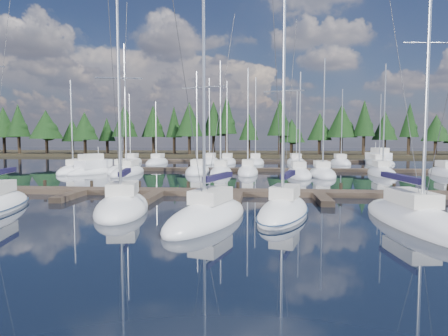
# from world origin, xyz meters

# --- Properties ---
(ground) EXTENTS (260.00, 260.00, 0.00)m
(ground) POSITION_xyz_m (0.00, 30.00, 0.00)
(ground) COLOR black
(ground) RESTS_ON ground
(far_shore) EXTENTS (220.00, 30.00, 0.60)m
(far_shore) POSITION_xyz_m (0.00, 90.00, 0.30)
(far_shore) COLOR #2D2719
(far_shore) RESTS_ON ground
(main_dock) EXTENTS (44.00, 6.13, 0.90)m
(main_dock) POSITION_xyz_m (0.00, 17.36, 0.20)
(main_dock) COLOR #483A2D
(main_dock) RESTS_ON ground
(back_docks) EXTENTS (50.00, 21.80, 0.40)m
(back_docks) POSITION_xyz_m (0.00, 49.58, 0.20)
(back_docks) COLOR #483A2D
(back_docks) RESTS_ON ground
(front_sailboat_2) EXTENTS (4.33, 8.15, 14.17)m
(front_sailboat_2) POSITION_xyz_m (-6.48, 10.50, 0.29)
(front_sailboat_2) COLOR white
(front_sailboat_2) RESTS_ON ground
(front_sailboat_3) EXTENTS (5.02, 8.86, 12.57)m
(front_sailboat_3) POSITION_xyz_m (-1.02, 8.04, 0.28)
(front_sailboat_3) COLOR white
(front_sailboat_3) RESTS_ON ground
(front_sailboat_4) EXTENTS (4.38, 8.06, 12.55)m
(front_sailboat_4) POSITION_xyz_m (3.02, 9.91, 0.29)
(front_sailboat_4) COLOR white
(front_sailboat_4) RESTS_ON ground
(front_sailboat_5) EXTENTS (3.94, 10.58, 16.12)m
(front_sailboat_5) POSITION_xyz_m (9.50, 8.11, 0.30)
(front_sailboat_5) COLOR white
(front_sailboat_5) RESTS_ON ground
(back_sailboat_rows) EXTENTS (47.38, 32.85, 16.37)m
(back_sailboat_rows) POSITION_xyz_m (-0.17, 45.04, 0.26)
(back_sailboat_rows) COLOR white
(back_sailboat_rows) RESTS_ON ground
(motor_yacht_left) EXTENTS (5.65, 8.32, 3.95)m
(motor_yacht_left) POSITION_xyz_m (-18.63, 35.08, 0.45)
(motor_yacht_left) COLOR white
(motor_yacht_left) RESTS_ON ground
(motor_yacht_right) EXTENTS (5.08, 9.27, 4.40)m
(motor_yacht_right) POSITION_xyz_m (22.00, 57.38, 0.49)
(motor_yacht_right) COLOR white
(motor_yacht_right) RESTS_ON ground
(tree_line) EXTENTS (187.29, 11.72, 13.75)m
(tree_line) POSITION_xyz_m (0.85, 80.07, 7.46)
(tree_line) COLOR black
(tree_line) RESTS_ON far_shore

